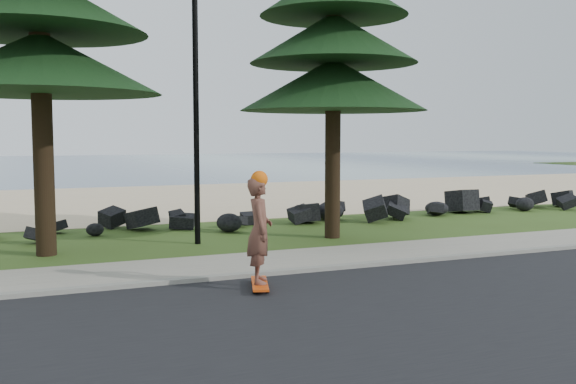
# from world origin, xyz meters

# --- Properties ---
(ground) EXTENTS (160.00, 160.00, 0.00)m
(ground) POSITION_xyz_m (0.00, 0.00, 0.00)
(ground) COLOR #334B17
(ground) RESTS_ON ground
(road) EXTENTS (160.00, 7.00, 0.02)m
(road) POSITION_xyz_m (0.00, -4.50, 0.01)
(road) COLOR black
(road) RESTS_ON ground
(kerb) EXTENTS (160.00, 0.20, 0.10)m
(kerb) POSITION_xyz_m (0.00, -0.90, 0.05)
(kerb) COLOR gray
(kerb) RESTS_ON ground
(sidewalk) EXTENTS (160.00, 2.00, 0.08)m
(sidewalk) POSITION_xyz_m (0.00, 0.20, 0.04)
(sidewalk) COLOR gray
(sidewalk) RESTS_ON ground
(beach_sand) EXTENTS (160.00, 15.00, 0.01)m
(beach_sand) POSITION_xyz_m (0.00, 14.50, 0.01)
(beach_sand) COLOR #CDB289
(beach_sand) RESTS_ON ground
(ocean) EXTENTS (160.00, 58.00, 0.01)m
(ocean) POSITION_xyz_m (0.00, 51.00, 0.00)
(ocean) COLOR #3D5675
(ocean) RESTS_ON ground
(seawall_boulders) EXTENTS (60.00, 2.40, 1.10)m
(seawall_boulders) POSITION_xyz_m (0.00, 5.60, 0.00)
(seawall_boulders) COLOR black
(seawall_boulders) RESTS_ON ground
(lamp_post) EXTENTS (0.25, 0.14, 8.14)m
(lamp_post) POSITION_xyz_m (0.00, 3.20, 4.13)
(lamp_post) COLOR black
(lamp_post) RESTS_ON ground
(skateboarder) EXTENTS (0.62, 1.13, 2.04)m
(skateboarder) POSITION_xyz_m (-0.19, -1.84, 1.03)
(skateboarder) COLOR #D2420C
(skateboarder) RESTS_ON ground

